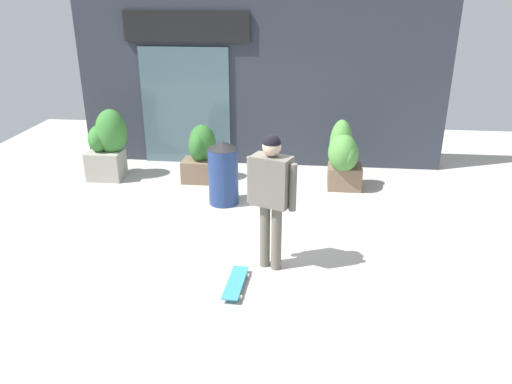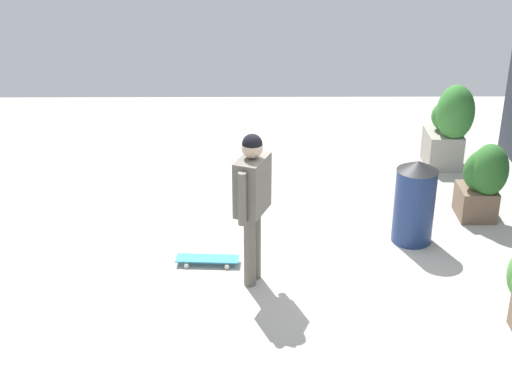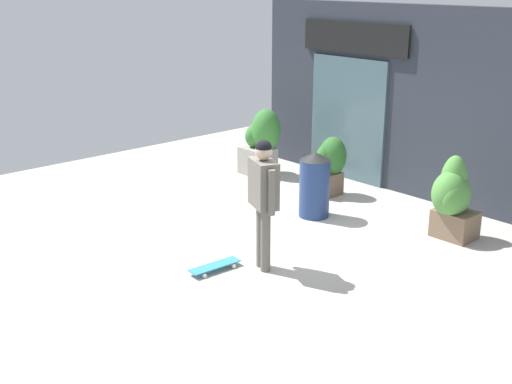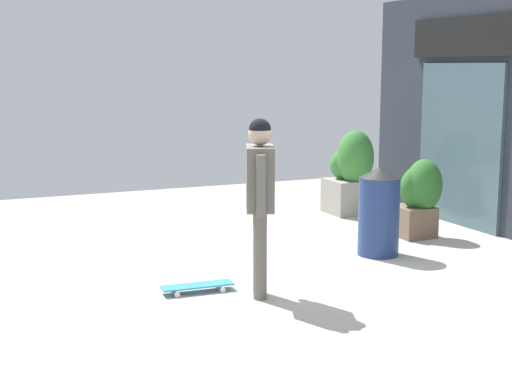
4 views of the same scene
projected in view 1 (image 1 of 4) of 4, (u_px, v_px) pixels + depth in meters
name	position (u px, v px, depth m)	size (l,w,h in m)	color
ground_plane	(239.00, 230.00, 7.37)	(12.00, 12.00, 0.00)	#B2ADA3
building_facade	(256.00, 82.00, 9.59)	(7.05, 0.31, 3.24)	#2D333D
skateboarder	(271.00, 188.00, 5.99)	(0.61, 0.42, 1.75)	#666056
skateboard	(235.00, 283.00, 5.94)	(0.27, 0.74, 0.08)	teal
planter_box_left	(344.00, 156.00, 8.62)	(0.61, 0.62, 1.23)	brown
planter_box_right	(107.00, 143.00, 9.15)	(0.72, 0.64, 1.28)	gray
planter_box_mid	(200.00, 151.00, 9.05)	(0.60, 0.57, 1.04)	brown
trash_bin	(223.00, 173.00, 8.08)	(0.50, 0.50, 1.06)	navy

